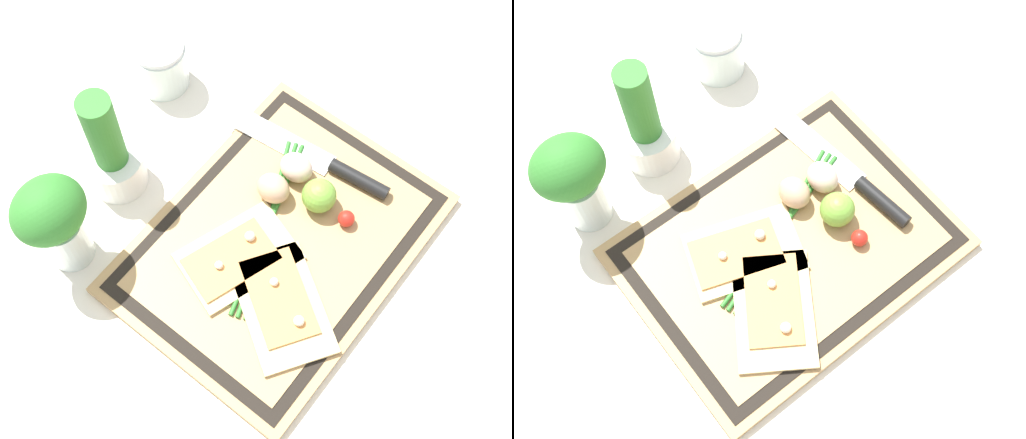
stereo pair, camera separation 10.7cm
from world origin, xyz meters
TOP-DOWN VIEW (x-y plane):
  - ground_plane at (0.00, 0.00)m, footprint 6.00×6.00m
  - cutting_board at (0.00, 0.00)m, footprint 0.47×0.35m
  - pizza_slice_near at (-0.08, -0.07)m, footprint 0.19×0.21m
  - pizza_slice_far at (-0.06, 0.03)m, footprint 0.20×0.16m
  - knife at (0.15, 0.01)m, footprint 0.06×0.29m
  - egg_brown at (0.06, 0.05)m, footprint 0.05×0.05m
  - egg_pink at (0.11, 0.05)m, footprint 0.05×0.05m
  - lime at (0.09, -0.01)m, footprint 0.05×0.05m
  - cherry_tomato_red at (0.09, -0.06)m, footprint 0.03×0.03m
  - scallion_bunch at (0.01, 0.03)m, footprint 0.29×0.14m
  - herb_pot at (-0.07, 0.27)m, footprint 0.09×0.09m
  - sauce_jar at (0.12, 0.34)m, footprint 0.09×0.09m
  - herb_glass at (-0.20, 0.24)m, footprint 0.11×0.10m

SIDE VIEW (x-z plane):
  - ground_plane at x=0.00m, z-range 0.00..0.00m
  - cutting_board at x=0.00m, z-range 0.00..0.02m
  - scallion_bunch at x=0.01m, z-range 0.02..0.03m
  - pizza_slice_near at x=-0.08m, z-range 0.01..0.04m
  - pizza_slice_far at x=-0.06m, z-range 0.01..0.04m
  - knife at x=0.15m, z-range 0.02..0.04m
  - cherry_tomato_red at x=0.09m, z-range 0.02..0.04m
  - sauce_jar at x=0.12m, z-range -0.01..0.09m
  - egg_brown at x=0.06m, z-range 0.02..0.06m
  - egg_pink at x=0.11m, z-range 0.02..0.06m
  - lime at x=0.09m, z-range 0.02..0.07m
  - herb_pot at x=-0.07m, z-range -0.03..0.18m
  - herb_glass at x=-0.20m, z-range 0.02..0.21m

